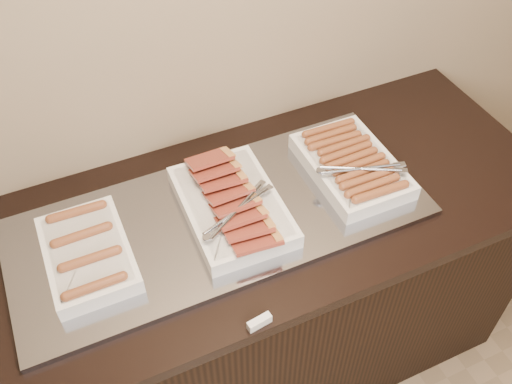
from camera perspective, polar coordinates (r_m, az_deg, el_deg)
counter at (r=2.03m, az=-2.57°, el=-10.97°), size 2.06×0.76×0.90m
warming_tray at (r=1.66m, az=-3.61°, el=-2.62°), size 1.20×0.50×0.02m
dish_left at (r=1.59m, az=-16.48°, el=-5.91°), size 0.22×0.33×0.07m
dish_center at (r=1.63m, az=-2.42°, el=-1.32°), size 0.28×0.42×0.09m
dish_right at (r=1.77m, az=9.56°, el=2.70°), size 0.27×0.37×0.08m
label_holder at (r=1.45m, az=0.34°, el=-12.88°), size 0.07×0.03×0.03m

